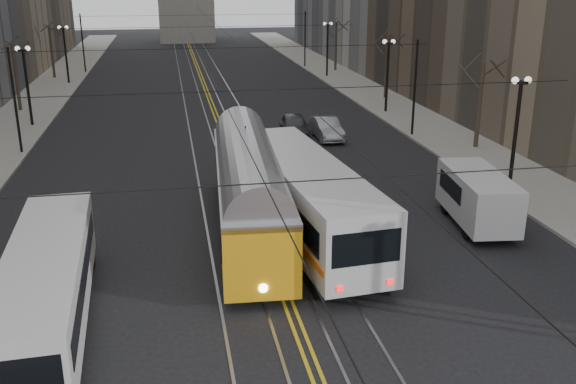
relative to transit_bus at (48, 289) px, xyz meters
name	(u,v)px	position (x,y,z in m)	size (l,w,h in m)	color
sidewalk_left	(32,108)	(-7.33, 37.25, -1.28)	(5.00, 140.00, 0.15)	gray
sidewalk_right	(374,96)	(22.67, 37.25, -1.28)	(5.00, 140.00, 0.15)	gray
streetcar_rails	(211,103)	(7.67, 37.25, -1.35)	(4.80, 130.00, 0.02)	gray
centre_lines	(211,103)	(7.67, 37.25, -1.34)	(0.42, 130.00, 0.01)	gold
lamp_posts	(228,107)	(7.67, 21.00, 1.45)	(27.60, 57.20, 5.60)	black
street_trees	(219,89)	(7.67, 27.50, 1.45)	(31.68, 53.28, 5.60)	#382D23
trolley_wires	(219,77)	(7.67, 27.08, 2.42)	(25.96, 120.00, 6.60)	black
transit_bus	(48,289)	(0.00, 0.00, 0.00)	(2.25, 10.82, 2.70)	silver
streetcar	(249,197)	(7.17, 6.71, 0.30)	(2.60, 14.00, 3.30)	#F6A815
rear_bus	(306,201)	(9.47, 5.70, 0.33)	(2.80, 12.89, 3.36)	silver
cargo_van	(477,200)	(17.24, 5.74, -0.15)	(2.10, 5.45, 2.41)	silver
sedan_grey	(294,126)	(12.44, 23.39, -0.55)	(1.90, 4.73, 1.61)	#383A3E
sedan_silver	(327,128)	(14.55, 22.64, -0.63)	(1.53, 4.37, 1.44)	#979B9E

